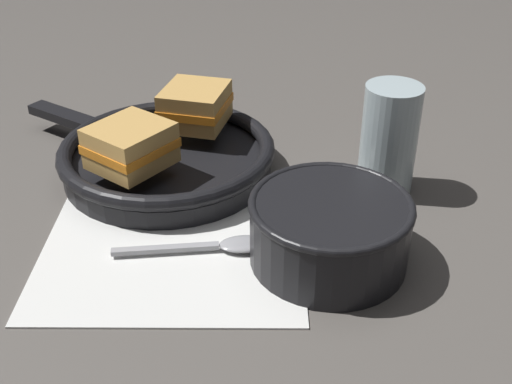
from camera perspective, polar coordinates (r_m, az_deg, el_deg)
The scene contains 8 objects.
ground_plane at distance 0.65m, azimuth -0.10°, elevation -4.38°, with size 4.00×4.00×0.00m, color #56514C.
napkin at distance 0.64m, azimuth -7.47°, elevation -5.12°, with size 0.29×0.25×0.00m.
soup_bowl at distance 0.61m, azimuth 6.57°, elevation -3.14°, with size 0.15×0.15×0.07m.
spoon at distance 0.63m, azimuth -2.99°, elevation -4.75°, with size 0.15×0.03×0.01m.
skillet at distance 0.76m, azimuth -7.98°, elevation 3.06°, with size 0.31×0.29×0.04m.
sandwich_near_left at distance 0.79m, azimuth -5.42°, elevation 7.64°, with size 0.10×0.10×0.05m.
sandwich_near_right at distance 0.70m, azimuth -11.09°, elevation 4.06°, with size 0.11×0.11×0.05m.
drinking_glass at distance 0.72m, azimuth 11.72°, elevation 4.57°, with size 0.06×0.06×0.13m.
Camera 1 is at (-0.07, -0.52, 0.38)m, focal length 45.00 mm.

